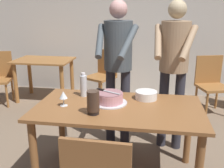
{
  "coord_description": "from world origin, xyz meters",
  "views": [
    {
      "loc": [
        0.3,
        -2.26,
        1.65
      ],
      "look_at": [
        -0.1,
        0.22,
        0.9
      ],
      "focal_mm": 41.91,
      "sensor_mm": 36.0,
      "label": 1
    }
  ],
  "objects_px": {
    "person_cutting_cake": "(118,59)",
    "person_standing_beside": "(174,60)",
    "cake_knife": "(104,90)",
    "hurricane_lamp": "(93,102)",
    "cake_on_platter": "(110,98)",
    "background_table": "(44,68)",
    "main_dining_table": "(118,118)",
    "wine_glass_near": "(63,95)",
    "plate_stack": "(146,95)",
    "background_chair_1": "(211,82)",
    "water_bottle": "(84,85)",
    "background_chair_3": "(103,73)"
  },
  "relations": [
    {
      "from": "cake_on_platter",
      "to": "water_bottle",
      "type": "xyz_separation_m",
      "value": [
        -0.3,
        0.17,
        0.06
      ]
    },
    {
      "from": "person_cutting_cake",
      "to": "main_dining_table",
      "type": "bearing_deg",
      "value": -81.51
    },
    {
      "from": "cake_on_platter",
      "to": "water_bottle",
      "type": "height_order",
      "value": "water_bottle"
    },
    {
      "from": "wine_glass_near",
      "to": "plate_stack",
      "type": "bearing_deg",
      "value": 22.73
    },
    {
      "from": "person_standing_beside",
      "to": "plate_stack",
      "type": "bearing_deg",
      "value": -123.95
    },
    {
      "from": "main_dining_table",
      "to": "background_table",
      "type": "bearing_deg",
      "value": 128.37
    },
    {
      "from": "wine_glass_near",
      "to": "background_chair_1",
      "type": "xyz_separation_m",
      "value": [
        1.74,
        1.98,
        -0.36
      ]
    },
    {
      "from": "cake_knife",
      "to": "hurricane_lamp",
      "type": "bearing_deg",
      "value": -95.62
    },
    {
      "from": "main_dining_table",
      "to": "person_standing_beside",
      "type": "relative_size",
      "value": 0.91
    },
    {
      "from": "person_cutting_cake",
      "to": "person_standing_beside",
      "type": "bearing_deg",
      "value": 2.76
    },
    {
      "from": "cake_knife",
      "to": "person_standing_beside",
      "type": "relative_size",
      "value": 0.14
    },
    {
      "from": "water_bottle",
      "to": "wine_glass_near",
      "type": "bearing_deg",
      "value": -110.7
    },
    {
      "from": "background_chair_1",
      "to": "plate_stack",
      "type": "bearing_deg",
      "value": -120.57
    },
    {
      "from": "background_table",
      "to": "water_bottle",
      "type": "bearing_deg",
      "value": -55.88
    },
    {
      "from": "cake_on_platter",
      "to": "background_table",
      "type": "distance_m",
      "value": 2.52
    },
    {
      "from": "plate_stack",
      "to": "person_standing_beside",
      "type": "distance_m",
      "value": 0.58
    },
    {
      "from": "wine_glass_near",
      "to": "background_chair_3",
      "type": "distance_m",
      "value": 2.31
    },
    {
      "from": "cake_on_platter",
      "to": "hurricane_lamp",
      "type": "relative_size",
      "value": 1.62
    },
    {
      "from": "main_dining_table",
      "to": "cake_knife",
      "type": "distance_m",
      "value": 0.3
    },
    {
      "from": "person_cutting_cake",
      "to": "background_table",
      "type": "xyz_separation_m",
      "value": [
        -1.53,
        1.42,
        -0.5
      ]
    },
    {
      "from": "cake_knife",
      "to": "person_cutting_cake",
      "type": "relative_size",
      "value": 0.14
    },
    {
      "from": "wine_glass_near",
      "to": "water_bottle",
      "type": "xyz_separation_m",
      "value": [
        0.11,
        0.3,
        0.01
      ]
    },
    {
      "from": "wine_glass_near",
      "to": "person_cutting_cake",
      "type": "relative_size",
      "value": 0.08
    },
    {
      "from": "person_cutting_cake",
      "to": "background_table",
      "type": "height_order",
      "value": "person_cutting_cake"
    },
    {
      "from": "person_cutting_cake",
      "to": "person_standing_beside",
      "type": "distance_m",
      "value": 0.63
    },
    {
      "from": "cake_on_platter",
      "to": "background_chair_3",
      "type": "bearing_deg",
      "value": 102.84
    },
    {
      "from": "plate_stack",
      "to": "person_standing_beside",
      "type": "xyz_separation_m",
      "value": [
        0.28,
        0.42,
        0.29
      ]
    },
    {
      "from": "cake_knife",
      "to": "main_dining_table",
      "type": "bearing_deg",
      "value": -33.26
    },
    {
      "from": "wine_glass_near",
      "to": "person_cutting_cake",
      "type": "height_order",
      "value": "person_cutting_cake"
    },
    {
      "from": "main_dining_table",
      "to": "plate_stack",
      "type": "relative_size",
      "value": 7.1
    },
    {
      "from": "cake_knife",
      "to": "background_table",
      "type": "distance_m",
      "value": 2.46
    },
    {
      "from": "background_table",
      "to": "hurricane_lamp",
      "type": "bearing_deg",
      "value": -57.59
    },
    {
      "from": "hurricane_lamp",
      "to": "background_chair_1",
      "type": "xyz_separation_m",
      "value": [
        1.42,
        2.12,
        -0.37
      ]
    },
    {
      "from": "person_cutting_cake",
      "to": "person_standing_beside",
      "type": "relative_size",
      "value": 1.0
    },
    {
      "from": "main_dining_table",
      "to": "plate_stack",
      "type": "height_order",
      "value": "plate_stack"
    },
    {
      "from": "cake_on_platter",
      "to": "person_standing_beside",
      "type": "xyz_separation_m",
      "value": [
        0.63,
        0.6,
        0.27
      ]
    },
    {
      "from": "main_dining_table",
      "to": "cake_knife",
      "type": "xyz_separation_m",
      "value": [
        -0.16,
        0.1,
        0.23
      ]
    },
    {
      "from": "cake_on_platter",
      "to": "person_standing_beside",
      "type": "bearing_deg",
      "value": 43.85
    },
    {
      "from": "water_bottle",
      "to": "background_chair_3",
      "type": "height_order",
      "value": "water_bottle"
    },
    {
      "from": "main_dining_table",
      "to": "water_bottle",
      "type": "distance_m",
      "value": 0.51
    },
    {
      "from": "plate_stack",
      "to": "background_chair_3",
      "type": "distance_m",
      "value": 2.16
    },
    {
      "from": "water_bottle",
      "to": "background_table",
      "type": "xyz_separation_m",
      "value": [
        -1.23,
        1.82,
        -0.29
      ]
    },
    {
      "from": "cake_knife",
      "to": "hurricane_lamp",
      "type": "height_order",
      "value": "hurricane_lamp"
    },
    {
      "from": "person_cutting_cake",
      "to": "background_table",
      "type": "bearing_deg",
      "value": 137.27
    },
    {
      "from": "wine_glass_near",
      "to": "background_chair_1",
      "type": "distance_m",
      "value": 2.66
    },
    {
      "from": "plate_stack",
      "to": "person_cutting_cake",
      "type": "height_order",
      "value": "person_cutting_cake"
    },
    {
      "from": "cake_knife",
      "to": "water_bottle",
      "type": "relative_size",
      "value": 1.0
    },
    {
      "from": "water_bottle",
      "to": "hurricane_lamp",
      "type": "bearing_deg",
      "value": -65.23
    },
    {
      "from": "cake_on_platter",
      "to": "background_table",
      "type": "bearing_deg",
      "value": 127.66
    },
    {
      "from": "hurricane_lamp",
      "to": "background_table",
      "type": "distance_m",
      "value": 2.7
    }
  ]
}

